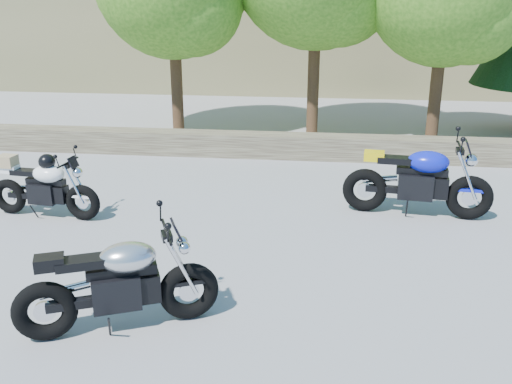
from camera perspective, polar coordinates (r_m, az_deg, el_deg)
ground at (r=7.32m, az=-2.53°, el=-8.07°), size 90.00×90.00×0.00m
stone_wall at (r=12.36m, az=1.61°, el=4.68°), size 22.00×0.55×0.50m
silver_bike at (r=6.12m, az=-13.51°, el=-8.96°), size 2.01×1.01×1.07m
white_bike at (r=9.51m, az=-20.50°, el=0.56°), size 1.87×0.59×1.03m
blue_bike at (r=9.31m, az=15.93°, el=1.04°), size 2.32×0.74×1.17m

